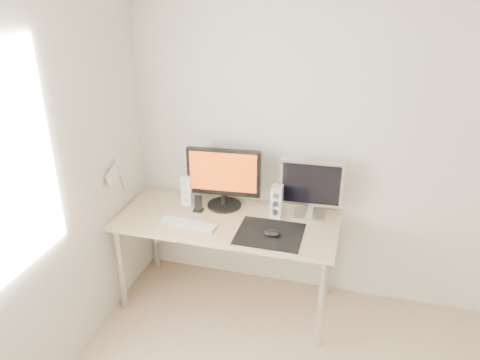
{
  "coord_description": "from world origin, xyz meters",
  "views": [
    {
      "loc": [
        -0.06,
        -1.46,
        2.39
      ],
      "look_at": [
        -0.86,
        1.47,
        1.01
      ],
      "focal_mm": 35.0,
      "sensor_mm": 36.0,
      "label": 1
    }
  ],
  "objects_px": {
    "speaker_left": "(188,189)",
    "speaker_right": "(277,201)",
    "mouse": "(272,233)",
    "phone_dock": "(198,206)",
    "second_monitor": "(311,186)",
    "desk": "(227,228)",
    "main_monitor": "(224,176)",
    "keyboard": "(189,224)"
  },
  "relations": [
    {
      "from": "desk",
      "to": "keyboard",
      "type": "distance_m",
      "value": 0.3
    },
    {
      "from": "mouse",
      "to": "speaker_right",
      "type": "relative_size",
      "value": 0.48
    },
    {
      "from": "second_monitor",
      "to": "speaker_left",
      "type": "bearing_deg",
      "value": -176.8
    },
    {
      "from": "main_monitor",
      "to": "second_monitor",
      "type": "relative_size",
      "value": 1.22
    },
    {
      "from": "mouse",
      "to": "speaker_left",
      "type": "xyz_separation_m",
      "value": [
        -0.72,
        0.3,
        0.1
      ]
    },
    {
      "from": "mouse",
      "to": "speaker_right",
      "type": "height_order",
      "value": "speaker_right"
    },
    {
      "from": "mouse",
      "to": "phone_dock",
      "type": "relative_size",
      "value": 0.93
    },
    {
      "from": "phone_dock",
      "to": "speaker_right",
      "type": "bearing_deg",
      "value": 7.14
    },
    {
      "from": "speaker_right",
      "to": "phone_dock",
      "type": "height_order",
      "value": "speaker_right"
    },
    {
      "from": "mouse",
      "to": "main_monitor",
      "type": "height_order",
      "value": "main_monitor"
    },
    {
      "from": "desk",
      "to": "main_monitor",
      "type": "bearing_deg",
      "value": 113.15
    },
    {
      "from": "main_monitor",
      "to": "keyboard",
      "type": "distance_m",
      "value": 0.45
    },
    {
      "from": "desk",
      "to": "speaker_right",
      "type": "xyz_separation_m",
      "value": [
        0.34,
        0.13,
        0.2
      ]
    },
    {
      "from": "desk",
      "to": "speaker_left",
      "type": "bearing_deg",
      "value": 157.01
    },
    {
      "from": "desk",
      "to": "speaker_left",
      "type": "height_order",
      "value": "speaker_left"
    },
    {
      "from": "second_monitor",
      "to": "desk",
      "type": "bearing_deg",
      "value": -160.37
    },
    {
      "from": "speaker_right",
      "to": "phone_dock",
      "type": "distance_m",
      "value": 0.59
    },
    {
      "from": "phone_dock",
      "to": "desk",
      "type": "bearing_deg",
      "value": -14.04
    },
    {
      "from": "second_monitor",
      "to": "keyboard",
      "type": "height_order",
      "value": "second_monitor"
    },
    {
      "from": "phone_dock",
      "to": "keyboard",
      "type": "bearing_deg",
      "value": -89.16
    },
    {
      "from": "keyboard",
      "to": "second_monitor",
      "type": "bearing_deg",
      "value": 23.76
    },
    {
      "from": "speaker_left",
      "to": "mouse",
      "type": "bearing_deg",
      "value": -22.98
    },
    {
      "from": "speaker_left",
      "to": "speaker_right",
      "type": "bearing_deg",
      "value": -1.49
    },
    {
      "from": "desk",
      "to": "keyboard",
      "type": "height_order",
      "value": "keyboard"
    },
    {
      "from": "second_monitor",
      "to": "speaker_left",
      "type": "xyz_separation_m",
      "value": [
        -0.92,
        -0.05,
        -0.12
      ]
    },
    {
      "from": "desk",
      "to": "keyboard",
      "type": "bearing_deg",
      "value": -147.42
    },
    {
      "from": "speaker_left",
      "to": "speaker_right",
      "type": "xyz_separation_m",
      "value": [
        0.69,
        -0.02,
        0.0
      ]
    },
    {
      "from": "desk",
      "to": "phone_dock",
      "type": "xyz_separation_m",
      "value": [
        -0.24,
        0.06,
        0.12
      ]
    },
    {
      "from": "mouse",
      "to": "second_monitor",
      "type": "distance_m",
      "value": 0.47
    },
    {
      "from": "mouse",
      "to": "main_monitor",
      "type": "xyz_separation_m",
      "value": [
        -0.44,
        0.33,
        0.23
      ]
    },
    {
      "from": "mouse",
      "to": "desk",
      "type": "relative_size",
      "value": 0.07
    },
    {
      "from": "speaker_left",
      "to": "phone_dock",
      "type": "height_order",
      "value": "speaker_left"
    },
    {
      "from": "mouse",
      "to": "second_monitor",
      "type": "relative_size",
      "value": 0.26
    },
    {
      "from": "desk",
      "to": "main_monitor",
      "type": "height_order",
      "value": "main_monitor"
    },
    {
      "from": "mouse",
      "to": "keyboard",
      "type": "relative_size",
      "value": 0.28
    },
    {
      "from": "keyboard",
      "to": "speaker_left",
      "type": "bearing_deg",
      "value": 111.13
    },
    {
      "from": "mouse",
      "to": "main_monitor",
      "type": "bearing_deg",
      "value": 142.75
    },
    {
      "from": "main_monitor",
      "to": "phone_dock",
      "type": "bearing_deg",
      "value": -143.87
    },
    {
      "from": "speaker_right",
      "to": "keyboard",
      "type": "height_order",
      "value": "speaker_right"
    },
    {
      "from": "speaker_left",
      "to": "phone_dock",
      "type": "relative_size",
      "value": 1.93
    },
    {
      "from": "desk",
      "to": "speaker_right",
      "type": "relative_size",
      "value": 6.5
    },
    {
      "from": "keyboard",
      "to": "phone_dock",
      "type": "height_order",
      "value": "phone_dock"
    }
  ]
}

